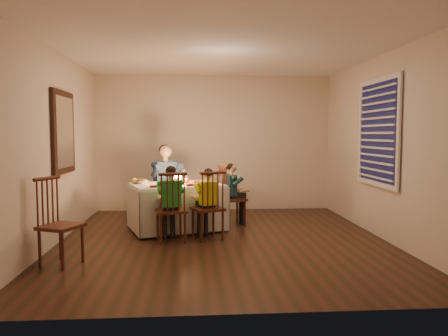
{
  "coord_description": "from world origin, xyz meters",
  "views": [
    {
      "loc": [
        -0.42,
        -5.95,
        1.47
      ],
      "look_at": [
        0.02,
        0.15,
        1.0
      ],
      "focal_mm": 35.0,
      "sensor_mm": 36.0,
      "label": 1
    }
  ],
  "objects": [
    {
      "name": "chair_adult",
      "position": [
        -0.87,
        1.42,
        0.0
      ],
      "size": [
        0.52,
        0.51,
        0.97
      ],
      "primitive_type": null,
      "rotation": [
        0.0,
        0.0,
        0.44
      ],
      "color": "#39140F",
      "rests_on": "ground"
    },
    {
      "name": "wall_left",
      "position": [
        -2.25,
        0.0,
        1.3
      ],
      "size": [
        0.02,
        5.0,
        2.6
      ],
      "primitive_type": "cube",
      "color": "beige",
      "rests_on": "ground"
    },
    {
      "name": "child_green",
      "position": [
        -0.72,
        -0.02,
        0.0
      ],
      "size": [
        0.4,
        0.38,
        1.05
      ],
      "primitive_type": null,
      "rotation": [
        0.0,
        0.0,
        3.37
      ],
      "color": "green",
      "rests_on": "ground"
    },
    {
      "name": "chair_extra",
      "position": [
        -1.9,
        -1.0,
        0.0
      ],
      "size": [
        0.53,
        0.54,
        1.0
      ],
      "primitive_type": null,
      "rotation": [
        0.0,
        0.0,
        1.14
      ],
      "color": "#39140F",
      "rests_on": "ground"
    },
    {
      "name": "squash",
      "position": [
        -1.32,
        0.83,
        0.76
      ],
      "size": [
        0.09,
        0.09,
        0.09
      ],
      "primitive_type": "sphere",
      "color": "yellow",
      "rests_on": "dining_table"
    },
    {
      "name": "setting_teal",
      "position": [
        -0.18,
        0.92,
        0.72
      ],
      "size": [
        0.33,
        0.33,
        0.02
      ],
      "primitive_type": "cylinder",
      "rotation": [
        0.0,
        0.0,
        0.32
      ],
      "color": "silver",
      "rests_on": "dining_table"
    },
    {
      "name": "window_blinds",
      "position": [
        2.21,
        0.1,
        1.5
      ],
      "size": [
        0.07,
        1.34,
        1.54
      ],
      "color": "black",
      "rests_on": "wall_right"
    },
    {
      "name": "setting_adult",
      "position": [
        -0.71,
        1.02,
        0.72
      ],
      "size": [
        0.33,
        0.33,
        0.02
      ],
      "primitive_type": "cylinder",
      "rotation": [
        0.0,
        0.0,
        0.32
      ],
      "color": "silver",
      "rests_on": "dining_table"
    },
    {
      "name": "dining_table",
      "position": [
        -0.67,
        0.75,
        0.51
      ],
      "size": [
        1.61,
        1.37,
        0.68
      ],
      "rotation": [
        0.0,
        0.0,
        0.32
      ],
      "color": "silver",
      "rests_on": "ground"
    },
    {
      "name": "setting_green",
      "position": [
        -0.81,
        0.38,
        0.72
      ],
      "size": [
        0.33,
        0.33,
        0.02
      ],
      "primitive_type": "cylinder",
      "rotation": [
        0.0,
        0.0,
        0.32
      ],
      "color": "silver",
      "rests_on": "dining_table"
    },
    {
      "name": "chair_end",
      "position": [
        0.22,
        1.0,
        0.0
      ],
      "size": [
        0.48,
        0.49,
        0.97
      ],
      "primitive_type": null,
      "rotation": [
        0.0,
        0.0,
        1.87
      ],
      "color": "#39140F",
      "rests_on": "ground"
    },
    {
      "name": "wall_right",
      "position": [
        2.25,
        0.0,
        1.3
      ],
      "size": [
        0.02,
        5.0,
        2.6
      ],
      "primitive_type": "cube",
      "color": "beige",
      "rests_on": "ground"
    },
    {
      "name": "candle_left",
      "position": [
        -0.73,
        0.73,
        0.76
      ],
      "size": [
        0.06,
        0.06,
        0.1
      ],
      "primitive_type": "cylinder",
      "color": "white",
      "rests_on": "dining_table"
    },
    {
      "name": "wall_back",
      "position": [
        0.0,
        2.5,
        1.3
      ],
      "size": [
        4.5,
        0.02,
        2.6
      ],
      "primitive_type": "cube",
      "color": "beige",
      "rests_on": "ground"
    },
    {
      "name": "chair_near_right",
      "position": [
        -0.21,
        0.11,
        0.0
      ],
      "size": [
        0.51,
        0.5,
        0.97
      ],
      "primitive_type": null,
      "rotation": [
        0.0,
        0.0,
        3.54
      ],
      "color": "#39140F",
      "rests_on": "ground"
    },
    {
      "name": "chair_near_left",
      "position": [
        -0.72,
        -0.02,
        0.0
      ],
      "size": [
        0.47,
        0.46,
        0.97
      ],
      "primitive_type": null,
      "rotation": [
        0.0,
        0.0,
        3.37
      ],
      "color": "#39140F",
      "rests_on": "ground"
    },
    {
      "name": "wall_mirror",
      "position": [
        -2.22,
        0.3,
        1.5
      ],
      "size": [
        0.06,
        0.95,
        1.15
      ],
      "color": "black",
      "rests_on": "wall_left"
    },
    {
      "name": "adult",
      "position": [
        -0.87,
        1.42,
        0.0
      ],
      "size": [
        0.63,
        0.61,
        1.3
      ],
      "primitive_type": null,
      "rotation": [
        0.0,
        0.0,
        0.44
      ],
      "color": "navy",
      "rests_on": "ground"
    },
    {
      "name": "child_teal",
      "position": [
        0.22,
        1.0,
        0.0
      ],
      "size": [
        0.37,
        0.39,
        1.01
      ],
      "primitive_type": null,
      "rotation": [
        0.0,
        0.0,
        1.87
      ],
      "color": "#18353C",
      "rests_on": "ground"
    },
    {
      "name": "serving_bowl",
      "position": [
        -1.2,
        0.8,
        0.74
      ],
      "size": [
        0.27,
        0.27,
        0.05
      ],
      "primitive_type": "imported",
      "rotation": [
        0.0,
        0.0,
        0.64
      ],
      "color": "silver",
      "rests_on": "dining_table"
    },
    {
      "name": "child_yellow",
      "position": [
        -0.21,
        0.11,
        0.0
      ],
      "size": [
        0.4,
        0.39,
        1.0
      ],
      "primitive_type": null,
      "rotation": [
        0.0,
        0.0,
        3.54
      ],
      "color": "yellow",
      "rests_on": "ground"
    },
    {
      "name": "candle_right",
      "position": [
        -0.6,
        0.77,
        0.76
      ],
      "size": [
        0.06,
        0.06,
        0.1
      ],
      "primitive_type": "cylinder",
      "color": "white",
      "rests_on": "dining_table"
    },
    {
      "name": "ground",
      "position": [
        0.0,
        0.0,
        0.0
      ],
      "size": [
        5.0,
        5.0,
        0.0
      ],
      "primitive_type": "plane",
      "color": "black",
      "rests_on": "ground"
    },
    {
      "name": "orange_fruit",
      "position": [
        -0.51,
        0.85,
        0.75
      ],
      "size": [
        0.08,
        0.08,
        0.08
      ],
      "primitive_type": "sphere",
      "color": "#E54B13",
      "rests_on": "dining_table"
    },
    {
      "name": "setting_yellow",
      "position": [
        -0.3,
        0.54,
        0.72
      ],
      "size": [
        0.33,
        0.33,
        0.02
      ],
      "primitive_type": "cylinder",
      "rotation": [
        0.0,
        0.0,
        0.32
      ],
      "color": "silver",
      "rests_on": "dining_table"
    },
    {
      "name": "ceiling",
      "position": [
        0.0,
        0.0,
        2.6
      ],
      "size": [
        5.0,
        5.0,
        0.0
      ],
      "primitive_type": "plane",
      "color": "white",
      "rests_on": "wall_back"
    }
  ]
}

